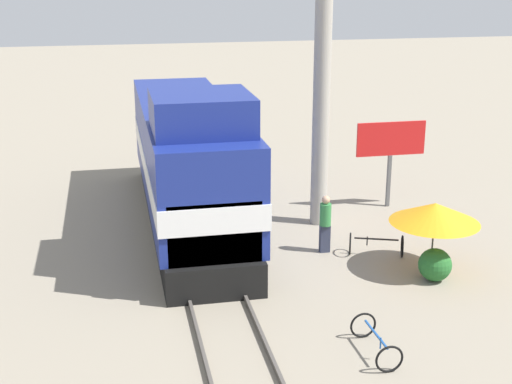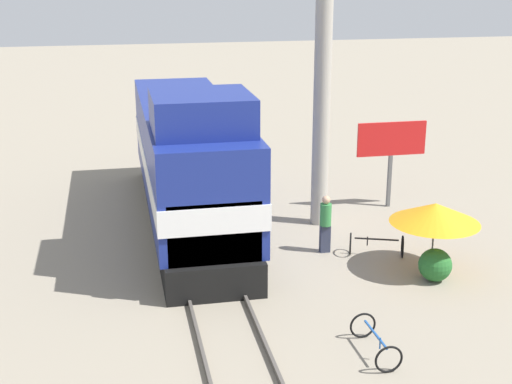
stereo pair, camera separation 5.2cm
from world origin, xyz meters
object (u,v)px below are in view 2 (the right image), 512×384
Objects in this scene: locomotive at (190,164)px; bicycle at (376,245)px; vendor_umbrella at (435,213)px; person_bystander at (325,222)px; billboard_sign at (391,143)px; utility_pole at (323,71)px; bicycle_spare at (375,341)px.

locomotive is 7.18× the size of bicycle.
vendor_umbrella is at bearing 60.05° from bicycle.
bicycle is (1.40, -0.59, -0.62)m from person_bystander.
bicycle is (-2.04, -4.20, -1.97)m from billboard_sign.
billboard_sign is (2.91, 1.15, -2.75)m from utility_pole.
bicycle is 5.69m from bicycle_spare.
vendor_umbrella is 1.47× the size of bicycle.
locomotive reaches higher than person_bystander.
utility_pole is at bearing 114.47° from vendor_umbrella.
billboard_sign reaches higher than bicycle_spare.
vendor_umbrella is 0.82× the size of billboard_sign.
person_bystander reaches higher than bicycle.
person_bystander is at bearing -102.14° from utility_pole.
person_bystander is (-2.53, 1.93, -0.76)m from vendor_umbrella.
billboard_sign reaches higher than bicycle.
locomotive is 6.46m from bicycle.
vendor_umbrella is (6.19, -4.95, -0.38)m from locomotive.
vendor_umbrella is at bearing 50.25° from bicycle_spare.
billboard_sign is at bearing 174.16° from bicycle.
utility_pole is 5.87m from vendor_umbrella.
locomotive is at bearing -175.17° from billboard_sign.
locomotive is at bearing 172.51° from utility_pole.
vendor_umbrella is at bearing -99.31° from billboard_sign.
billboard_sign is 1.80× the size of bicycle.
utility_pole reaches higher than billboard_sign.
vendor_umbrella is at bearing -65.53° from utility_pole.
utility_pole reaches higher than person_bystander.
bicycle is at bearing -74.05° from utility_pole.
locomotive is 1.21× the size of utility_pole.
bicycle_spare is at bearing -128.49° from vendor_umbrella.
billboard_sign is 10.54m from bicycle_spare.
vendor_umbrella reaches higher than person_bystander.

